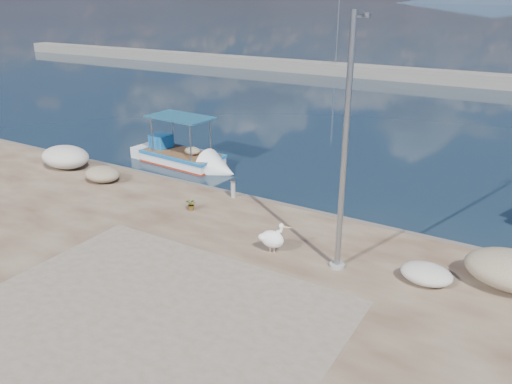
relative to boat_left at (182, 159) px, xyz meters
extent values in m
plane|color=#162635|center=(6.92, -8.11, -0.22)|extent=(1400.00, 1400.00, 0.00)
cube|color=gray|center=(7.92, -11.11, 0.29)|extent=(9.00, 7.00, 0.01)
cube|color=gray|center=(6.92, 31.89, 0.38)|extent=(120.00, 2.20, 1.20)
cylinder|color=gray|center=(-5.08, 31.89, 3.78)|extent=(0.16, 0.16, 7.00)
cube|color=white|center=(0.06, 0.00, -0.14)|extent=(5.91, 2.34, 0.95)
cube|color=#1A64AA|center=(0.06, 0.00, 0.28)|extent=(4.30, 2.27, 0.14)
cube|color=#9B2813|center=(0.06, 0.00, -0.20)|extent=(4.30, 2.25, 0.12)
cube|color=#1A64AA|center=(-1.38, 0.11, 0.68)|extent=(0.96, 0.96, 0.70)
cube|color=navy|center=(0.06, 0.00, 2.12)|extent=(3.31, 2.04, 0.08)
cylinder|color=tan|center=(8.83, -6.64, 0.41)|extent=(0.03, 0.03, 0.25)
cylinder|color=tan|center=(8.95, -6.59, 0.41)|extent=(0.03, 0.03, 0.25)
ellipsoid|color=white|center=(8.89, -6.62, 0.73)|extent=(0.87, 0.72, 0.54)
cylinder|color=white|center=(9.10, -6.53, 1.00)|extent=(0.20, 0.16, 0.46)
sphere|color=white|center=(9.13, -6.51, 1.19)|extent=(0.15, 0.15, 0.15)
cone|color=#F4B35E|center=(9.30, -6.45, 1.16)|extent=(0.37, 0.21, 0.11)
cylinder|color=gray|center=(10.92, -6.42, 3.78)|extent=(0.16, 0.16, 7.00)
cylinder|color=gray|center=(10.92, -6.42, 0.33)|extent=(0.44, 0.44, 0.10)
cube|color=gray|center=(10.92, -5.77, 7.13)|extent=(0.35, 0.18, 0.12)
cylinder|color=gray|center=(5.41, -3.51, 0.62)|extent=(0.18, 0.18, 0.68)
cylinder|color=gray|center=(5.41, -3.51, 0.97)|extent=(0.23, 0.23, 0.06)
cylinder|color=gray|center=(-3.02, -4.43, 0.65)|extent=(0.19, 0.19, 0.74)
cylinder|color=gray|center=(-3.02, -4.43, 1.03)|extent=(0.25, 0.25, 0.06)
imported|color=#33722D|center=(4.79, -5.32, 0.51)|extent=(0.44, 0.39, 0.45)
ellipsoid|color=tan|center=(-0.31, -4.82, 0.59)|extent=(1.60, 1.24, 0.62)
ellipsoid|color=silver|center=(-3.13, -4.37, 0.77)|extent=(2.41, 1.75, 0.98)
ellipsoid|color=silver|center=(13.32, -5.95, 0.54)|extent=(1.40, 1.05, 0.52)
camera|label=1|loc=(15.42, -18.43, 7.58)|focal=35.00mm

